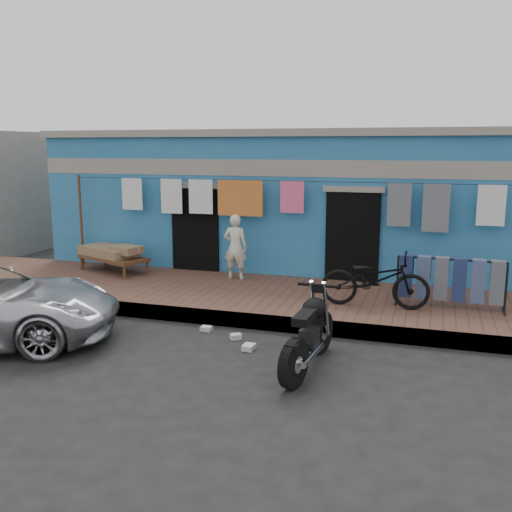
{
  "coord_description": "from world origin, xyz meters",
  "views": [
    {
      "loc": [
        2.88,
        -7.15,
        3.0
      ],
      "look_at": [
        0.0,
        2.0,
        1.15
      ],
      "focal_mm": 40.0,
      "sensor_mm": 36.0,
      "label": 1
    }
  ],
  "objects_px": {
    "seated_person": "(235,247)",
    "motorcycle": "(308,331)",
    "jeans_rack": "(450,282)",
    "bicycle": "(375,273)",
    "charpoy": "(114,259)"
  },
  "relations": [
    {
      "from": "bicycle",
      "to": "jeans_rack",
      "type": "distance_m",
      "value": 1.31
    },
    {
      "from": "seated_person",
      "to": "jeans_rack",
      "type": "height_order",
      "value": "seated_person"
    },
    {
      "from": "seated_person",
      "to": "charpoy",
      "type": "relative_size",
      "value": 0.71
    },
    {
      "from": "seated_person",
      "to": "motorcycle",
      "type": "xyz_separation_m",
      "value": [
        2.39,
        -3.81,
        -0.39
      ]
    },
    {
      "from": "motorcycle",
      "to": "seated_person",
      "type": "bearing_deg",
      "value": 125.51
    },
    {
      "from": "seated_person",
      "to": "charpoy",
      "type": "bearing_deg",
      "value": 2.22
    },
    {
      "from": "jeans_rack",
      "to": "bicycle",
      "type": "bearing_deg",
      "value": -163.34
    },
    {
      "from": "bicycle",
      "to": "charpoy",
      "type": "xyz_separation_m",
      "value": [
        -5.83,
        1.13,
        -0.3
      ]
    },
    {
      "from": "seated_person",
      "to": "bicycle",
      "type": "height_order",
      "value": "seated_person"
    },
    {
      "from": "motorcycle",
      "to": "jeans_rack",
      "type": "height_order",
      "value": "jeans_rack"
    },
    {
      "from": "seated_person",
      "to": "jeans_rack",
      "type": "bearing_deg",
      "value": 166.49
    },
    {
      "from": "bicycle",
      "to": "charpoy",
      "type": "distance_m",
      "value": 5.95
    },
    {
      "from": "motorcycle",
      "to": "jeans_rack",
      "type": "distance_m",
      "value": 3.44
    },
    {
      "from": "motorcycle",
      "to": "charpoy",
      "type": "bearing_deg",
      "value": 148.4
    },
    {
      "from": "bicycle",
      "to": "motorcycle",
      "type": "distance_m",
      "value": 2.6
    }
  ]
}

